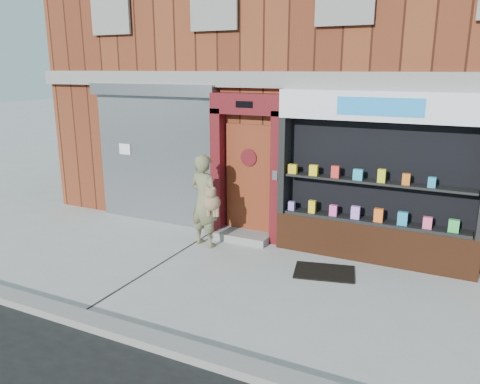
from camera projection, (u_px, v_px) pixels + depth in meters
The scene contains 8 objects.
ground at pixel (240, 280), 7.65m from camera, with size 80.00×80.00×0.00m, color #9E9E99.
curb at pixel (163, 344), 5.77m from camera, with size 60.00×0.30×0.12m, color gray.
building at pixel (344, 42), 11.83m from camera, with size 12.00×8.16×8.00m.
shutter_bay at pixel (155, 146), 10.16m from camera, with size 3.10×0.30×3.04m.
red_door_bay at pixel (247, 168), 9.21m from camera, with size 1.52×0.58×2.90m.
pharmacy_bay at pixel (376, 186), 8.13m from camera, with size 3.50×0.41×3.00m.
woman at pixel (205, 201), 8.93m from camera, with size 0.75×0.57×1.80m.
doormat at pixel (324, 272), 7.93m from camera, with size 1.00×0.70×0.03m, color black.
Camera 1 is at (3.09, -6.31, 3.35)m, focal length 35.00 mm.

